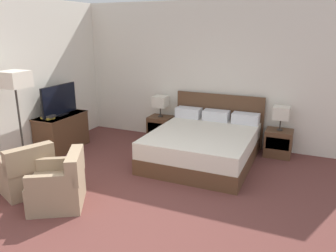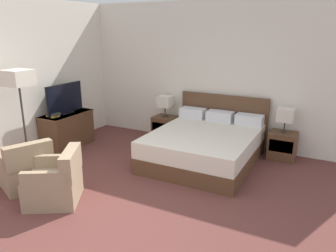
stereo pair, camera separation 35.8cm
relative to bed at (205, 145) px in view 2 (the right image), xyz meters
The scene contains 15 objects.
ground_plane 2.56m from the bed, 98.42° to the right, with size 10.66×10.66×0.00m, color brown.
wall_back 1.61m from the bed, 109.08° to the left, with size 6.62×0.06×2.90m, color silver.
wall_left 3.47m from the bed, 161.65° to the right, with size 0.06×5.35×2.90m, color silver.
bed is the anchor object (origin of this frame).
nightstand_left 1.46m from the bed, 148.05° to the left, with size 0.49×0.42×0.51m.
nightstand_right 1.46m from the bed, 31.95° to the left, with size 0.49×0.42×0.51m.
table_lamp_left 1.55m from the bed, 148.00° to the left, with size 0.29×0.29×0.45m.
table_lamp_right 1.55m from the bed, 32.00° to the left, with size 0.29×0.29×0.45m.
dresser 2.85m from the bed, 168.30° to the right, with size 0.54×1.07×0.71m.
tv 2.93m from the bed, 168.44° to the right, with size 0.18×0.92×0.60m.
book_red_cover 2.98m from the bed, 162.19° to the right, with size 0.22×0.16×0.04m, color gold.
book_blue_cover 2.96m from the bed, 162.02° to the right, with size 0.21×0.16×0.03m, color #383333.
armchair_by_window 3.02m from the bed, 132.58° to the right, with size 0.90×0.89×0.76m.
armchair_companion 2.68m from the bed, 119.00° to the right, with size 0.94×0.94×0.76m.
floor_lamp 3.33m from the bed, 145.97° to the right, with size 0.40×0.40×1.71m.
Camera 2 is at (2.38, -2.78, 2.34)m, focal length 35.00 mm.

